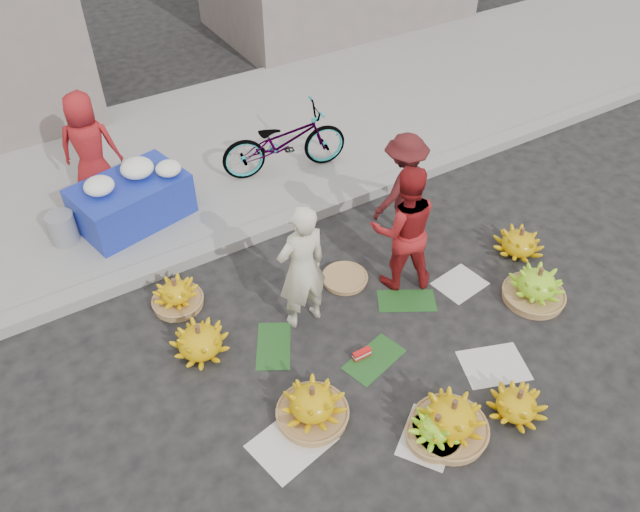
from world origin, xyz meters
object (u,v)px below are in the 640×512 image
banana_bunch_4 (536,286)px  vendor_cream (302,268)px  bicycle (284,141)px  flower_table (132,198)px  banana_bunch_0 (312,405)px

banana_bunch_4 → vendor_cream: vendor_cream is taller
vendor_cream → bicycle: bearing=-115.4°
banana_bunch_4 → flower_table: (-3.39, 3.60, 0.24)m
banana_bunch_0 → banana_bunch_4: size_ratio=0.86×
flower_table → vendor_cream: bearing=-81.3°
banana_bunch_0 → flower_table: size_ratio=0.44×
vendor_cream → flower_table: (-1.00, 2.52, -0.32)m
bicycle → vendor_cream: bearing=167.0°
banana_bunch_4 → vendor_cream: 2.68m
vendor_cream → flower_table: 2.73m
bicycle → banana_bunch_0: bearing=166.7°
banana_bunch_0 → bicycle: 4.06m
flower_table → banana_bunch_0: bearing=-96.1°
vendor_cream → banana_bunch_0: bearing=63.3°
vendor_cream → flower_table: bearing=-68.7°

